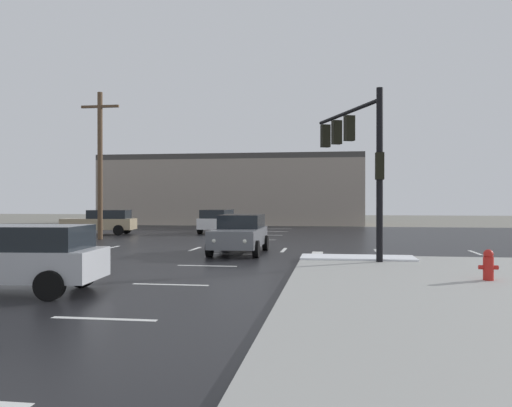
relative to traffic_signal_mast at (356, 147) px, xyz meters
name	(u,v)px	position (x,y,z in m)	size (l,w,h in m)	color
ground_plane	(239,250)	(-4.99, 3.36, -4.17)	(120.00, 120.00, 0.00)	slate
road_asphalt	(239,250)	(-4.99, 3.36, -4.16)	(44.00, 44.00, 0.02)	black
snow_strip_curbside	(358,257)	(0.01, -0.64, -4.00)	(4.00, 1.60, 0.06)	white
lane_markings	(262,253)	(-3.78, 1.98, -4.15)	(36.15, 36.15, 0.01)	silver
traffic_signal_mast	(356,147)	(0.00, 0.00, 0.00)	(2.27, 5.26, 5.81)	black
fire_hydrant	(488,265)	(3.09, -5.49, -3.63)	(0.48, 0.26, 0.79)	red
strip_building_background	(234,190)	(-10.30, 30.42, -0.95)	(24.39, 8.00, 6.45)	gray
sedan_white	(219,221)	(-8.42, 15.11, -3.32)	(2.28, 4.63, 1.58)	white
sedan_grey	(240,233)	(-4.65, 1.76, -3.32)	(2.06, 4.55, 1.58)	slate
sedan_silver	(11,257)	(-8.32, -8.35, -3.32)	(4.65, 2.32, 1.58)	#B7BABF
sedan_tan	(102,222)	(-15.56, 12.50, -3.32)	(4.68, 2.42, 1.58)	tan
utility_pole_far	(100,162)	(-13.80, 8.43, 0.18)	(2.20, 0.28, 8.28)	brown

